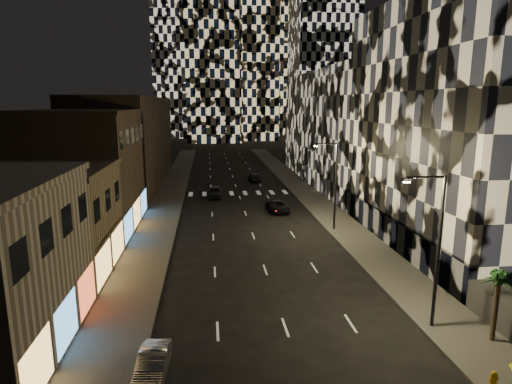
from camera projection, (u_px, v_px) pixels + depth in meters
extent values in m
cube|color=#47443F|center=(170.00, 194.00, 62.17)|extent=(4.00, 120.00, 0.15)
cube|color=#47443F|center=(305.00, 191.00, 64.35)|extent=(4.00, 120.00, 0.15)
cube|color=#4C4C47|center=(184.00, 194.00, 62.40)|extent=(0.20, 120.00, 0.15)
cube|color=#4C4C47|center=(291.00, 191.00, 64.12)|extent=(0.20, 120.00, 0.15)
cube|color=olive|center=(42.00, 225.00, 32.38)|extent=(10.00, 10.00, 8.00)
cube|color=#493729|center=(85.00, 173.00, 44.14)|extent=(10.00, 15.00, 12.00)
cube|color=#493729|center=(130.00, 141.00, 69.73)|extent=(10.00, 40.00, 14.00)
cube|color=#232326|center=(479.00, 126.00, 38.42)|extent=(16.00, 25.00, 22.00)
cube|color=#383838|center=(390.00, 230.00, 39.50)|extent=(0.60, 25.00, 3.00)
cube|color=#232326|center=(356.00, 128.00, 70.45)|extent=(16.00, 40.00, 18.00)
cylinder|color=black|center=(438.00, 253.00, 24.35)|extent=(0.20, 0.20, 9.00)
cylinder|color=black|center=(426.00, 177.00, 23.34)|extent=(2.20, 0.14, 0.14)
cube|color=black|center=(407.00, 180.00, 23.24)|extent=(0.50, 0.25, 0.18)
cube|color=#FFEAB2|center=(407.00, 182.00, 23.26)|extent=(0.35, 0.18, 0.06)
cylinder|color=black|center=(335.00, 187.00, 43.81)|extent=(0.20, 0.20, 9.00)
cylinder|color=black|center=(326.00, 144.00, 42.80)|extent=(2.20, 0.14, 0.14)
cube|color=black|center=(316.00, 145.00, 42.70)|extent=(0.50, 0.25, 0.18)
cube|color=#FFEAB2|center=(316.00, 146.00, 42.73)|extent=(0.35, 0.18, 0.06)
imported|color=gray|center=(153.00, 365.00, 20.59)|extent=(1.57, 3.97, 1.28)
imported|color=black|center=(215.00, 192.00, 60.11)|extent=(2.09, 4.74, 1.59)
imported|color=black|center=(254.00, 177.00, 73.04)|extent=(1.94, 4.61, 1.33)
imported|color=black|center=(278.00, 207.00, 52.20)|extent=(2.62, 4.94, 1.32)
cylinder|color=#FEB50E|center=(493.00, 381.00, 19.66)|extent=(0.28, 0.28, 0.65)
sphere|color=#FEB50E|center=(494.00, 374.00, 19.58)|extent=(0.28, 0.28, 0.28)
cylinder|color=#FEB50E|center=(494.00, 379.00, 19.63)|extent=(0.40, 0.15, 0.13)
cylinder|color=#47331E|center=(495.00, 311.00, 23.36)|extent=(0.26, 0.26, 3.49)
sphere|color=#163E17|center=(499.00, 278.00, 22.97)|extent=(0.76, 0.76, 0.76)
cone|color=#163E17|center=(503.00, 278.00, 23.07)|extent=(1.54, 0.64, 0.92)
cone|color=#163E17|center=(498.00, 277.00, 23.23)|extent=(0.92, 1.50, 0.92)
cone|color=#163E17|center=(494.00, 277.00, 23.20)|extent=(0.94, 1.49, 0.92)
cone|color=#163E17|center=(494.00, 279.00, 23.01)|extent=(1.54, 0.63, 0.92)
cone|color=#163E17|center=(498.00, 280.00, 22.79)|extent=(1.37, 1.19, 0.92)
cone|color=#163E17|center=(503.00, 281.00, 22.71)|extent=(0.31, 1.51, 0.92)
cone|color=#163E17|center=(505.00, 280.00, 22.84)|extent=(1.38, 1.18, 0.92)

